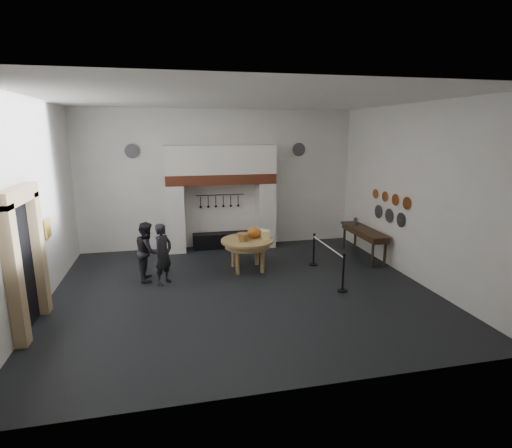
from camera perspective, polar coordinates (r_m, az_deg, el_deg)
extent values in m
cube|color=black|center=(9.95, -1.93, -9.32)|extent=(9.00, 8.00, 0.02)
cube|color=silver|center=(9.23, -2.16, 17.48)|extent=(9.00, 8.00, 0.02)
cube|color=silver|center=(13.24, -5.23, 6.36)|extent=(9.00, 0.02, 4.50)
cube|color=silver|center=(5.54, 5.57, -3.19)|extent=(9.00, 0.02, 4.50)
cube|color=silver|center=(9.60, -29.49, 2.13)|extent=(0.02, 8.00, 4.50)
cube|color=silver|center=(11.06, 21.60, 4.15)|extent=(0.02, 8.00, 4.50)
cube|color=silver|center=(12.99, -11.39, 0.76)|extent=(0.55, 0.70, 2.15)
cube|color=silver|center=(13.36, 1.36, 1.36)|extent=(0.55, 0.70, 2.15)
cube|color=#9E442B|center=(12.89, -5.03, 6.44)|extent=(3.50, 0.72, 0.32)
cube|color=silver|center=(12.84, -5.09, 9.15)|extent=(3.50, 0.70, 0.90)
cube|color=black|center=(13.35, -4.90, -2.33)|extent=(1.90, 0.45, 0.50)
cylinder|color=black|center=(13.23, -5.14, 4.17)|extent=(1.60, 0.02, 0.02)
cube|color=black|center=(8.89, -30.39, -5.40)|extent=(0.04, 1.10, 2.50)
cube|color=tan|center=(8.22, -31.27, -6.56)|extent=(0.22, 0.30, 2.60)
cube|color=tan|center=(9.49, -28.66, -3.80)|extent=(0.22, 0.30, 2.60)
cube|color=tan|center=(8.57, -30.89, 3.55)|extent=(0.22, 1.70, 0.30)
cube|color=gold|center=(10.46, -27.61, -0.53)|extent=(0.05, 0.34, 0.44)
cylinder|color=#AA8550|center=(11.06, -1.24, -2.40)|extent=(1.78, 1.78, 0.07)
ellipsoid|color=#C86B1C|center=(11.14, -0.33, -1.26)|extent=(0.36, 0.36, 0.31)
cube|color=#FCEF97|center=(11.08, 1.35, -1.54)|extent=(0.22, 0.22, 0.24)
cube|color=#D4BF7F|center=(11.36, 0.89, -1.27)|extent=(0.18, 0.18, 0.20)
cone|color=#A06D3A|center=(10.85, -1.86, -1.91)|extent=(0.39, 0.39, 0.22)
ellipsoid|color=#AC833D|center=(11.35, -2.08, -1.48)|extent=(0.31, 0.18, 0.13)
imported|color=black|center=(10.33, -13.12, -4.21)|extent=(0.65, 0.68, 1.57)
imported|color=black|center=(10.73, -15.24, -3.75)|extent=(0.59, 0.75, 1.54)
cube|color=#352413|center=(12.57, 15.20, -0.81)|extent=(0.55, 2.20, 0.06)
cylinder|color=#54545A|center=(13.06, 14.03, 0.40)|extent=(0.12, 0.12, 0.22)
cylinder|color=#C6662D|center=(11.25, 20.74, 2.81)|extent=(0.03, 0.34, 0.34)
cylinder|color=#C6662D|center=(11.70, 19.29, 3.30)|extent=(0.03, 0.32, 0.32)
cylinder|color=#C6662D|center=(12.17, 17.94, 3.75)|extent=(0.03, 0.30, 0.30)
cylinder|color=#C6662D|center=(12.64, 16.69, 4.16)|extent=(0.03, 0.28, 0.28)
cylinder|color=#4C4C51|center=(11.50, 20.01, 0.54)|extent=(0.03, 0.40, 0.40)
cylinder|color=#4C4C51|center=(12.00, 18.49, 1.15)|extent=(0.03, 0.40, 0.40)
cylinder|color=#4C4C51|center=(12.51, 17.09, 1.72)|extent=(0.03, 0.40, 0.40)
cylinder|color=#4C4C51|center=(13.06, -17.30, 9.92)|extent=(0.44, 0.03, 0.44)
cylinder|color=#4C4C51|center=(13.73, 6.14, 10.55)|extent=(0.44, 0.03, 0.44)
cylinder|color=black|center=(9.91, 12.35, -6.95)|extent=(0.05, 0.05, 0.90)
cylinder|color=black|center=(11.65, 8.26, -3.72)|extent=(0.05, 0.05, 0.90)
cylinder|color=silver|center=(10.65, 10.22, -3.16)|extent=(0.04, 2.00, 0.04)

